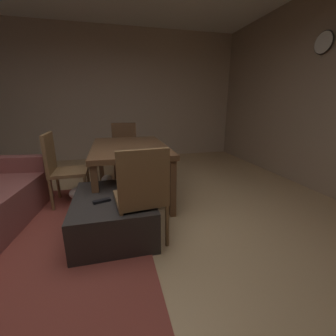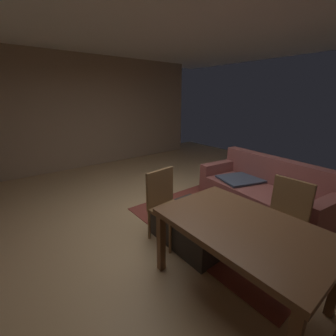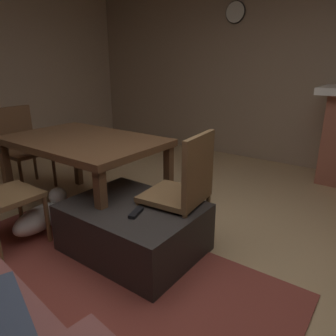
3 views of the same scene
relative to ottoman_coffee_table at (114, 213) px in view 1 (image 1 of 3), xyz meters
The scene contains 11 objects.
floor 0.51m from the ottoman_coffee_table, 167.64° to the left, with size 9.12×9.12×0.00m, color tan.
wall_right_window_side 3.56m from the ottoman_coffee_table, ahead, with size 0.12×6.65×2.85m, color #C4AA91.
area_rug 0.72m from the ottoman_coffee_table, 90.00° to the left, with size 2.60×2.00×0.01m, color brown.
ottoman_coffee_table is the anchor object (origin of this frame).
tv_remote 0.26m from the ottoman_coffee_table, 139.62° to the left, with size 0.05×0.16×0.02m, color black.
dining_table 0.98m from the ottoman_coffee_table, 16.51° to the right, with size 1.47×0.96×0.74m.
dining_chair_west 0.51m from the ottoman_coffee_table, 139.43° to the right, with size 0.48×0.48×0.93m.
dining_chair_north 1.09m from the ottoman_coffee_table, 37.06° to the left, with size 0.45×0.45×0.93m.
dining_chair_east 2.00m from the ottoman_coffee_table, ahead, with size 0.44×0.44×0.93m.
small_dog 0.85m from the ottoman_coffee_table, 18.58° to the left, with size 0.31×0.58×0.29m.
wall_clock 3.54m from the ottoman_coffee_table, 77.45° to the right, with size 0.30×0.03×0.30m.
Camera 1 is at (-1.66, -0.14, 1.29)m, focal length 23.76 mm.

